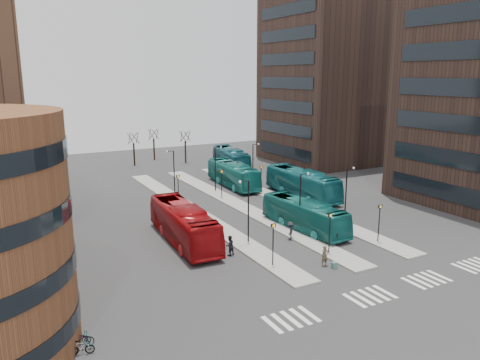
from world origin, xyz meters
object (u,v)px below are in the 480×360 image
red_bus (183,224)px  teal_bus_c (302,183)px  commuter_c (290,231)px  bicycle_mid (81,348)px  bicycle_near (79,340)px  commuter_b (336,237)px  bicycle_far (78,338)px  teal_bus_b (233,174)px  traveller (325,256)px  teal_bus_a (304,215)px  teal_bus_d (231,159)px  commuter_a (230,245)px  suitcase (334,265)px

red_bus → teal_bus_c: size_ratio=1.00×
commuter_c → bicycle_mid: bearing=-22.8°
bicycle_near → red_bus: bearing=-25.8°
commuter_b → bicycle_far: size_ratio=1.18×
bicycle_mid → teal_bus_b: bearing=-23.3°
traveller → red_bus: bearing=131.3°
teal_bus_a → bicycle_far: (-24.69, -10.98, -1.19)m
teal_bus_d → traveller: teal_bus_d is taller
bicycle_far → commuter_c: bearing=-42.2°
teal_bus_c → bicycle_mid: (-32.40, -23.33, -1.40)m
teal_bus_b → teal_bus_d: size_ratio=0.99×
commuter_b → commuter_a: bearing=94.6°
commuter_a → bicycle_far: commuter_a is taller
bicycle_mid → red_bus: bearing=-23.5°
teal_bus_c → commuter_c: teal_bus_c is taller
red_bus → commuter_b: (12.17, -8.01, -0.93)m
teal_bus_c → commuter_b: 18.43m
teal_bus_c → teal_bus_d: bearing=88.7°
teal_bus_a → commuter_c: teal_bus_a is taller
bicycle_near → commuter_b: bearing=-60.9°
suitcase → red_bus: size_ratio=0.04×
red_bus → teal_bus_d: bearing=58.6°
suitcase → bicycle_mid: 21.11m
suitcase → teal_bus_b: 31.02m
commuter_b → traveller: bearing=150.3°
teal_bus_d → traveller: size_ratio=7.12×
commuter_b → commuter_c: bearing=56.3°
teal_bus_a → teal_bus_d: 33.58m
teal_bus_c → teal_bus_d: teal_bus_c is taller
teal_bus_d → bicycle_mid: size_ratio=8.60×
commuter_c → bicycle_far: commuter_c is taller
red_bus → commuter_a: 5.78m
bicycle_far → commuter_b: bearing=-52.4°
red_bus → commuter_a: size_ratio=7.21×
suitcase → teal_bus_a: 10.28m
traveller → bicycle_near: size_ratio=1.00×
commuter_c → teal_bus_c: bearing=-178.1°
bicycle_mid → suitcase: bearing=-66.4°
teal_bus_b → commuter_b: (-2.78, -26.33, -0.84)m
bicycle_far → teal_bus_b: bearing=-15.6°
commuter_c → traveller: bearing=31.8°
bicycle_near → bicycle_mid: 0.90m
suitcase → red_bus: (-8.71, 12.02, 1.57)m
teal_bus_c → commuter_b: bearing=-115.8°
red_bus → suitcase: bearing=-51.0°
suitcase → commuter_a: commuter_a is taller
bicycle_mid → bicycle_far: 1.24m
teal_bus_b → commuter_b: bearing=-92.9°
red_bus → teal_bus_b: bearing=53.9°
traveller → bicycle_mid: 20.87m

